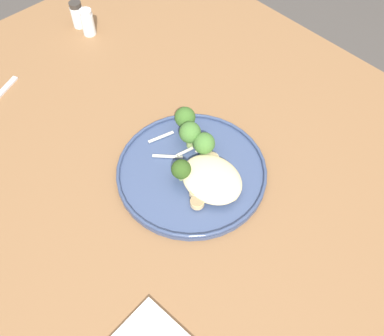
{
  "coord_description": "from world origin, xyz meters",
  "views": [
    {
      "loc": [
        -0.35,
        0.35,
        1.42
      ],
      "look_at": [
        -0.0,
        0.03,
        0.76
      ],
      "focal_mm": 40.08,
      "sensor_mm": 36.0,
      "label": 1
    }
  ],
  "objects_px": {
    "seared_scallop_right_edge": "(199,177)",
    "salt_shaker": "(88,22)",
    "seared_scallop_tiny_bay": "(196,192)",
    "pepper_shaker": "(77,15)",
    "seared_scallop_on_noodles": "(215,180)",
    "dinner_plate": "(192,171)",
    "seared_scallop_tilted_round": "(228,179)",
    "broccoli_floret_tall_stalk": "(185,118)",
    "seared_scallop_large_seared": "(197,202)",
    "broccoli_floret_front_edge": "(190,133)",
    "broccoli_floret_right_tilted": "(204,144)",
    "seared_scallop_center_golden": "(232,194)",
    "seared_scallop_left_edge": "(211,160)",
    "broccoli_floret_rear_charred": "(181,170)"
  },
  "relations": [
    {
      "from": "broccoli_floret_rear_charred",
      "to": "pepper_shaker",
      "type": "distance_m",
      "value": 0.56
    },
    {
      "from": "broccoli_floret_front_edge",
      "to": "seared_scallop_left_edge",
      "type": "bearing_deg",
      "value": 178.68
    },
    {
      "from": "seared_scallop_tiny_bay",
      "to": "seared_scallop_right_edge",
      "type": "distance_m",
      "value": 0.03
    },
    {
      "from": "seared_scallop_tilted_round",
      "to": "seared_scallop_right_edge",
      "type": "bearing_deg",
      "value": 42.09
    },
    {
      "from": "seared_scallop_tilted_round",
      "to": "seared_scallop_center_golden",
      "type": "distance_m",
      "value": 0.03
    },
    {
      "from": "seared_scallop_on_noodles",
      "to": "broccoli_floret_front_edge",
      "type": "relative_size",
      "value": 0.49
    },
    {
      "from": "seared_scallop_tiny_bay",
      "to": "pepper_shaker",
      "type": "distance_m",
      "value": 0.6
    },
    {
      "from": "seared_scallop_on_noodles",
      "to": "seared_scallop_center_golden",
      "type": "bearing_deg",
      "value": -179.42
    },
    {
      "from": "broccoli_floret_tall_stalk",
      "to": "seared_scallop_right_edge",
      "type": "bearing_deg",
      "value": 148.89
    },
    {
      "from": "seared_scallop_large_seared",
      "to": "salt_shaker",
      "type": "distance_m",
      "value": 0.58
    },
    {
      "from": "dinner_plate",
      "to": "seared_scallop_right_edge",
      "type": "bearing_deg",
      "value": 168.67
    },
    {
      "from": "seared_scallop_right_edge",
      "to": "broccoli_floret_tall_stalk",
      "type": "xyz_separation_m",
      "value": [
        0.11,
        -0.07,
        0.02
      ]
    },
    {
      "from": "seared_scallop_tiny_bay",
      "to": "pepper_shaker",
      "type": "xyz_separation_m",
      "value": [
        0.58,
        -0.14,
        0.01
      ]
    },
    {
      "from": "broccoli_floret_front_edge",
      "to": "salt_shaker",
      "type": "relative_size",
      "value": 0.93
    },
    {
      "from": "seared_scallop_center_golden",
      "to": "seared_scallop_tiny_bay",
      "type": "relative_size",
      "value": 1.0
    },
    {
      "from": "seared_scallop_center_golden",
      "to": "salt_shaker",
      "type": "xyz_separation_m",
      "value": [
        0.59,
        -0.1,
        0.01
      ]
    },
    {
      "from": "seared_scallop_tiny_bay",
      "to": "seared_scallop_right_edge",
      "type": "height_order",
      "value": "same"
    },
    {
      "from": "broccoli_floret_rear_charred",
      "to": "dinner_plate",
      "type": "bearing_deg",
      "value": -91.79
    },
    {
      "from": "broccoli_floret_front_edge",
      "to": "broccoli_floret_rear_charred",
      "type": "bearing_deg",
      "value": 125.53
    },
    {
      "from": "seared_scallop_right_edge",
      "to": "broccoli_floret_tall_stalk",
      "type": "relative_size",
      "value": 0.56
    },
    {
      "from": "dinner_plate",
      "to": "seared_scallop_on_noodles",
      "type": "relative_size",
      "value": 9.47
    },
    {
      "from": "pepper_shaker",
      "to": "broccoli_floret_front_edge",
      "type": "bearing_deg",
      "value": 172.0
    },
    {
      "from": "seared_scallop_tiny_bay",
      "to": "broccoli_floret_front_edge",
      "type": "relative_size",
      "value": 0.39
    },
    {
      "from": "seared_scallop_tiny_bay",
      "to": "broccoli_floret_tall_stalk",
      "type": "bearing_deg",
      "value": -35.9
    },
    {
      "from": "dinner_plate",
      "to": "seared_scallop_tilted_round",
      "type": "height_order",
      "value": "seared_scallop_tilted_round"
    },
    {
      "from": "broccoli_floret_front_edge",
      "to": "broccoli_floret_right_tilted",
      "type": "bearing_deg",
      "value": -170.81
    },
    {
      "from": "seared_scallop_right_edge",
      "to": "seared_scallop_center_golden",
      "type": "bearing_deg",
      "value": -165.69
    },
    {
      "from": "seared_scallop_tiny_bay",
      "to": "seared_scallop_on_noodles",
      "type": "bearing_deg",
      "value": -96.23
    },
    {
      "from": "seared_scallop_center_golden",
      "to": "salt_shaker",
      "type": "height_order",
      "value": "salt_shaker"
    },
    {
      "from": "seared_scallop_left_edge",
      "to": "seared_scallop_tiny_bay",
      "type": "bearing_deg",
      "value": 114.52
    },
    {
      "from": "seared_scallop_on_noodles",
      "to": "seared_scallop_left_edge",
      "type": "xyz_separation_m",
      "value": [
        0.04,
        -0.03,
        -0.0
      ]
    },
    {
      "from": "seared_scallop_left_edge",
      "to": "seared_scallop_center_golden",
      "type": "xyz_separation_m",
      "value": [
        -0.08,
        0.03,
        -0.0
      ]
    },
    {
      "from": "seared_scallop_on_noodles",
      "to": "seared_scallop_center_golden",
      "type": "distance_m",
      "value": 0.04
    },
    {
      "from": "broccoli_floret_right_tilted",
      "to": "broccoli_floret_tall_stalk",
      "type": "bearing_deg",
      "value": -13.29
    },
    {
      "from": "broccoli_floret_front_edge",
      "to": "salt_shaker",
      "type": "xyz_separation_m",
      "value": [
        0.45,
        -0.07,
        -0.02
      ]
    },
    {
      "from": "dinner_plate",
      "to": "broccoli_floret_right_tilted",
      "type": "bearing_deg",
      "value": -72.08
    },
    {
      "from": "dinner_plate",
      "to": "broccoli_floret_right_tilted",
      "type": "xyz_separation_m",
      "value": [
        0.01,
        -0.05,
        0.03
      ]
    },
    {
      "from": "broccoli_floret_rear_charred",
      "to": "seared_scallop_large_seared",
      "type": "bearing_deg",
      "value": 163.2
    },
    {
      "from": "seared_scallop_right_edge",
      "to": "broccoli_floret_front_edge",
      "type": "bearing_deg",
      "value": -31.62
    },
    {
      "from": "seared_scallop_tiny_bay",
      "to": "salt_shaker",
      "type": "bearing_deg",
      "value": -14.76
    },
    {
      "from": "pepper_shaker",
      "to": "seared_scallop_large_seared",
      "type": "bearing_deg",
      "value": 165.56
    },
    {
      "from": "seared_scallop_right_edge",
      "to": "broccoli_floret_front_edge",
      "type": "xyz_separation_m",
      "value": [
        0.07,
        -0.05,
        0.03
      ]
    },
    {
      "from": "seared_scallop_tilted_round",
      "to": "seared_scallop_center_golden",
      "type": "height_order",
      "value": "same"
    },
    {
      "from": "seared_scallop_right_edge",
      "to": "salt_shaker",
      "type": "xyz_separation_m",
      "value": [
        0.52,
        -0.11,
        0.01
      ]
    },
    {
      "from": "dinner_plate",
      "to": "salt_shaker",
      "type": "xyz_separation_m",
      "value": [
        0.5,
        -0.11,
        0.02
      ]
    },
    {
      "from": "dinner_plate",
      "to": "seared_scallop_left_edge",
      "type": "height_order",
      "value": "seared_scallop_left_edge"
    },
    {
      "from": "broccoli_floret_tall_stalk",
      "to": "seared_scallop_large_seared",
      "type": "bearing_deg",
      "value": 144.12
    },
    {
      "from": "dinner_plate",
      "to": "seared_scallop_tiny_bay",
      "type": "height_order",
      "value": "seared_scallop_tiny_bay"
    },
    {
      "from": "seared_scallop_tiny_bay",
      "to": "seared_scallop_large_seared",
      "type": "bearing_deg",
      "value": 144.23
    },
    {
      "from": "dinner_plate",
      "to": "broccoli_floret_front_edge",
      "type": "bearing_deg",
      "value": -39.72
    }
  ]
}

